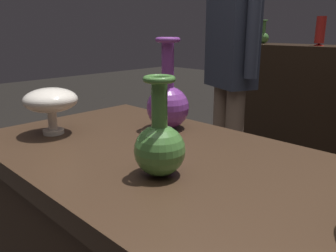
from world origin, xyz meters
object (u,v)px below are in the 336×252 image
(vase_centerpiece, at_px, (160,144))
(shelf_vase_left, at_px, (320,31))
(visitor_near_left, at_px, (231,62))
(vase_left_accent, at_px, (51,101))
(vase_tall_behind, at_px, (168,102))
(shelf_vase_far_left, at_px, (264,36))

(vase_centerpiece, distance_m, shelf_vase_left, 2.33)
(visitor_near_left, bearing_deg, shelf_vase_left, -72.98)
(visitor_near_left, bearing_deg, vase_left_accent, 122.44)
(vase_tall_behind, height_order, shelf_vase_far_left, shelf_vase_far_left)
(vase_centerpiece, bearing_deg, shelf_vase_far_left, 114.94)
(vase_left_accent, xyz_separation_m, visitor_near_left, (-0.21, 1.25, 0.02))
(vase_centerpiece, bearing_deg, visitor_near_left, 118.42)
(vase_tall_behind, relative_size, shelf_vase_left, 1.34)
(shelf_vase_far_left, distance_m, visitor_near_left, 1.17)
(vase_tall_behind, xyz_separation_m, visitor_near_left, (-0.42, 0.96, 0.04))
(vase_tall_behind, relative_size, visitor_near_left, 0.19)
(vase_centerpiece, height_order, vase_left_accent, vase_centerpiece)
(vase_tall_behind, xyz_separation_m, vase_left_accent, (-0.21, -0.30, 0.02))
(vase_left_accent, relative_size, shelf_vase_far_left, 0.81)
(shelf_vase_far_left, height_order, shelf_vase_left, shelf_vase_left)
(vase_centerpiece, relative_size, shelf_vase_left, 1.02)
(vase_tall_behind, bearing_deg, vase_left_accent, -125.36)
(vase_centerpiece, xyz_separation_m, shelf_vase_left, (-0.56, 2.25, 0.22))
(vase_centerpiece, distance_m, vase_tall_behind, 0.38)
(vase_left_accent, height_order, shelf_vase_left, shelf_vase_left)
(shelf_vase_left, bearing_deg, visitor_near_left, -96.04)
(shelf_vase_far_left, bearing_deg, visitor_near_left, -69.25)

